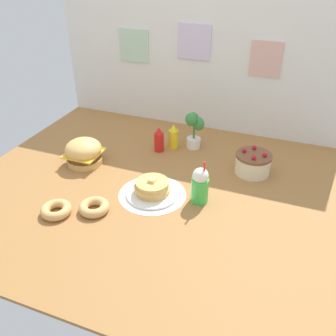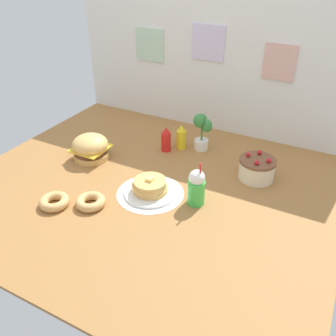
# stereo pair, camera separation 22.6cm
# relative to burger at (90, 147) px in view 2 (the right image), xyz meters

# --- Properties ---
(ground_plane) EXTENTS (2.31, 1.99, 0.02)m
(ground_plane) POSITION_rel_burger_xyz_m (0.54, -0.12, -0.10)
(ground_plane) COLOR #9E6B38
(back_wall) EXTENTS (2.31, 0.04, 1.07)m
(back_wall) POSITION_rel_burger_xyz_m (0.54, 0.87, 0.45)
(back_wall) COLOR silver
(back_wall) RESTS_ON ground_plane
(doily_mat) EXTENTS (0.42, 0.42, 0.00)m
(doily_mat) POSITION_rel_burger_xyz_m (0.59, -0.18, -0.08)
(doily_mat) COLOR white
(doily_mat) RESTS_ON ground_plane
(burger) EXTENTS (0.25, 0.25, 0.18)m
(burger) POSITION_rel_burger_xyz_m (0.00, 0.00, 0.00)
(burger) COLOR #DBA859
(burger) RESTS_ON ground_plane
(pancake_stack) EXTENTS (0.32, 0.32, 0.11)m
(pancake_stack) POSITION_rel_burger_xyz_m (0.59, -0.18, -0.04)
(pancake_stack) COLOR white
(pancake_stack) RESTS_ON doily_mat
(layer_cake) EXTENTS (0.24, 0.24, 0.17)m
(layer_cake) POSITION_rel_burger_xyz_m (1.12, 0.29, -0.01)
(layer_cake) COLOR beige
(layer_cake) RESTS_ON ground_plane
(ketchup_bottle) EXTENTS (0.07, 0.07, 0.19)m
(ketchup_bottle) POSITION_rel_burger_xyz_m (0.42, 0.35, 0.00)
(ketchup_bottle) COLOR red
(ketchup_bottle) RESTS_ON ground_plane
(mustard_bottle) EXTENTS (0.07, 0.07, 0.19)m
(mustard_bottle) POSITION_rel_burger_xyz_m (0.50, 0.43, 0.00)
(mustard_bottle) COLOR yellow
(mustard_bottle) RESTS_ON ground_plane
(cream_soda_cup) EXTENTS (0.10, 0.10, 0.28)m
(cream_soda_cup) POSITION_rel_burger_xyz_m (0.88, -0.13, 0.03)
(cream_soda_cup) COLOR green
(cream_soda_cup) RESTS_ON ground_plane
(donut_pink_glaze) EXTENTS (0.18, 0.18, 0.05)m
(donut_pink_glaze) POSITION_rel_burger_xyz_m (0.15, -0.54, -0.06)
(donut_pink_glaze) COLOR tan
(donut_pink_glaze) RESTS_ON ground_plane
(donut_chocolate) EXTENTS (0.18, 0.18, 0.05)m
(donut_chocolate) POSITION_rel_burger_xyz_m (0.34, -0.45, -0.06)
(donut_chocolate) COLOR tan
(donut_chocolate) RESTS_ON ground_plane
(potted_plant) EXTENTS (0.14, 0.11, 0.29)m
(potted_plant) POSITION_rel_burger_xyz_m (0.64, 0.49, 0.07)
(potted_plant) COLOR white
(potted_plant) RESTS_ON ground_plane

